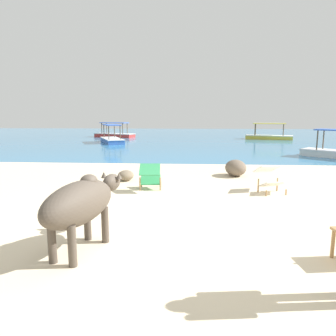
{
  "coord_description": "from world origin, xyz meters",
  "views": [
    {
      "loc": [
        0.16,
        -5.28,
        1.95
      ],
      "look_at": [
        -0.41,
        3.0,
        0.55
      ],
      "focal_mm": 33.58,
      "sensor_mm": 36.0,
      "label": 1
    }
  ],
  "objects_px": {
    "cow": "(81,203)",
    "boat_yellow": "(269,136)",
    "boat_blue": "(112,139)",
    "deck_chair_far": "(269,177)",
    "boat_red": "(115,134)",
    "deck_chair_near": "(150,175)"
  },
  "relations": [
    {
      "from": "boat_red",
      "to": "deck_chair_near",
      "type": "bearing_deg",
      "value": 125.42
    },
    {
      "from": "boat_blue",
      "to": "boat_yellow",
      "type": "bearing_deg",
      "value": 85.3
    },
    {
      "from": "boat_blue",
      "to": "boat_yellow",
      "type": "distance_m",
      "value": 12.56
    },
    {
      "from": "deck_chair_near",
      "to": "boat_red",
      "type": "distance_m",
      "value": 20.56
    },
    {
      "from": "deck_chair_near",
      "to": "boat_red",
      "type": "bearing_deg",
      "value": 11.84
    },
    {
      "from": "cow",
      "to": "deck_chair_near",
      "type": "height_order",
      "value": "cow"
    },
    {
      "from": "deck_chair_near",
      "to": "boat_red",
      "type": "relative_size",
      "value": 0.21
    },
    {
      "from": "boat_blue",
      "to": "boat_yellow",
      "type": "height_order",
      "value": "same"
    },
    {
      "from": "cow",
      "to": "boat_blue",
      "type": "relative_size",
      "value": 0.5
    },
    {
      "from": "deck_chair_near",
      "to": "boat_blue",
      "type": "xyz_separation_m",
      "value": [
        -4.48,
        14.02,
        -0.13
      ]
    },
    {
      "from": "deck_chair_far",
      "to": "boat_red",
      "type": "relative_size",
      "value": 0.23
    },
    {
      "from": "deck_chair_near",
      "to": "boat_blue",
      "type": "relative_size",
      "value": 0.21
    },
    {
      "from": "deck_chair_far",
      "to": "boat_red",
      "type": "distance_m",
      "value": 21.59
    },
    {
      "from": "deck_chair_far",
      "to": "boat_yellow",
      "type": "bearing_deg",
      "value": 151.2
    },
    {
      "from": "boat_blue",
      "to": "boat_red",
      "type": "distance_m",
      "value": 5.87
    },
    {
      "from": "boat_blue",
      "to": "boat_yellow",
      "type": "xyz_separation_m",
      "value": [
        11.88,
        4.08,
        0.0
      ]
    },
    {
      "from": "boat_yellow",
      "to": "boat_blue",
      "type": "bearing_deg",
      "value": 34.27
    },
    {
      "from": "cow",
      "to": "boat_blue",
      "type": "distance_m",
      "value": 18.17
    },
    {
      "from": "cow",
      "to": "deck_chair_near",
      "type": "bearing_deg",
      "value": 7.0
    },
    {
      "from": "deck_chair_far",
      "to": "boat_red",
      "type": "xyz_separation_m",
      "value": [
        -8.66,
        19.78,
        -0.13
      ]
    },
    {
      "from": "cow",
      "to": "boat_yellow",
      "type": "relative_size",
      "value": 0.5
    },
    {
      "from": "cow",
      "to": "boat_yellow",
      "type": "height_order",
      "value": "boat_yellow"
    }
  ]
}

